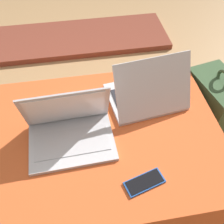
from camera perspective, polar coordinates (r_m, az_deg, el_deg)
name	(u,v)px	position (r m, az deg, el deg)	size (l,w,h in m)	color
ground_plane	(104,177)	(1.42, -1.71, -13.96)	(14.00, 14.00, 0.00)	tan
ottoman	(103,158)	(1.25, -1.92, -9.96)	(1.00, 0.76, 0.38)	maroon
laptop_near	(70,130)	(1.05, -9.13, -3.98)	(0.34, 0.25, 0.24)	#B7B7BC
laptop_far	(148,94)	(1.18, 7.74, 3.98)	(0.36, 0.30, 0.25)	silver
cell_phone	(145,182)	(0.98, 7.09, -14.93)	(0.16, 0.10, 0.01)	#1E4C9E
backpack	(212,109)	(1.54, 20.95, 0.66)	(0.30, 0.34, 0.46)	#385133
fireplace_hearth	(82,38)	(2.27, -6.57, 15.78)	(1.40, 0.50, 0.04)	brown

